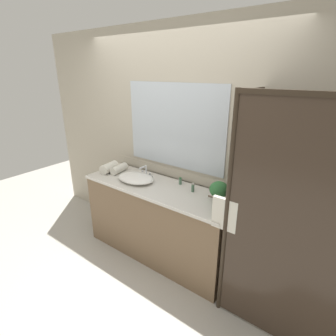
# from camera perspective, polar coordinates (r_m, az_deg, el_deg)

# --- Properties ---
(ground_plane) EXTENTS (8.00, 8.00, 0.00)m
(ground_plane) POSITION_cam_1_polar(r_m,az_deg,el_deg) (3.38, -2.14, -18.00)
(ground_plane) COLOR #B7B2A8
(wall_back_with_mirror) EXTENTS (4.40, 0.06, 2.60)m
(wall_back_with_mirror) POSITION_cam_1_polar(r_m,az_deg,el_deg) (3.03, 1.63, 5.17)
(wall_back_with_mirror) COLOR #B2A893
(wall_back_with_mirror) RESTS_ON ground_plane
(vanity_cabinet) EXTENTS (1.80, 0.58, 0.90)m
(vanity_cabinet) POSITION_cam_1_polar(r_m,az_deg,el_deg) (3.13, -2.14, -11.45)
(vanity_cabinet) COLOR brown
(vanity_cabinet) RESTS_ON ground_plane
(shower_enclosure) EXTENTS (1.20, 0.59, 2.00)m
(shower_enclosure) POSITION_cam_1_polar(r_m,az_deg,el_deg) (2.19, 21.64, -10.65)
(shower_enclosure) COLOR #2D2319
(shower_enclosure) RESTS_ON ground_plane
(sink_basin) EXTENTS (0.46, 0.33, 0.07)m
(sink_basin) POSITION_cam_1_polar(r_m,az_deg,el_deg) (3.05, -7.05, -2.18)
(sink_basin) COLOR white
(sink_basin) RESTS_ON vanity_cabinet
(faucet) EXTENTS (0.17, 0.14, 0.14)m
(faucet) POSITION_cam_1_polar(r_m,az_deg,el_deg) (3.17, -4.92, -1.02)
(faucet) COLOR silver
(faucet) RESTS_ON vanity_cabinet
(potted_plant) EXTENTS (0.19, 0.19, 0.20)m
(potted_plant) POSITION_cam_1_polar(r_m,az_deg,el_deg) (2.59, 11.12, -4.80)
(potted_plant) COLOR #473828
(potted_plant) RESTS_ON vanity_cabinet
(amenity_bottle_shampoo) EXTENTS (0.03, 0.03, 0.10)m
(amenity_bottle_shampoo) POSITION_cam_1_polar(r_m,az_deg,el_deg) (2.77, 5.46, -4.31)
(amenity_bottle_shampoo) COLOR #4C7056
(amenity_bottle_shampoo) RESTS_ON vanity_cabinet
(amenity_bottle_lotion) EXTENTS (0.03, 0.03, 0.08)m
(amenity_bottle_lotion) POSITION_cam_1_polar(r_m,az_deg,el_deg) (2.94, 2.72, -2.88)
(amenity_bottle_lotion) COLOR #4C7056
(amenity_bottle_lotion) RESTS_ON vanity_cabinet
(rolled_towel_near_edge) EXTENTS (0.15, 0.26, 0.12)m
(rolled_towel_near_edge) POSITION_cam_1_polar(r_m,az_deg,el_deg) (3.37, -12.74, 0.10)
(rolled_towel_near_edge) COLOR silver
(rolled_towel_near_edge) RESTS_ON vanity_cabinet
(rolled_towel_middle) EXTENTS (0.14, 0.26, 0.10)m
(rolled_towel_middle) POSITION_cam_1_polar(r_m,az_deg,el_deg) (3.33, -10.65, -0.17)
(rolled_towel_middle) COLOR silver
(rolled_towel_middle) RESTS_ON vanity_cabinet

